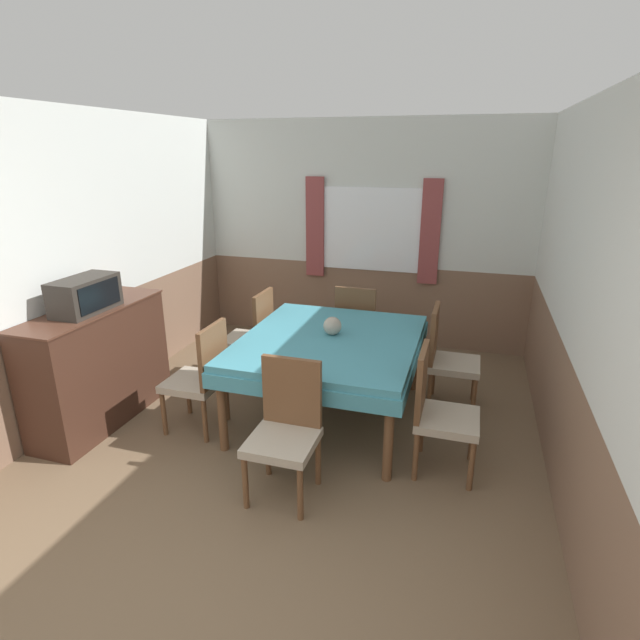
% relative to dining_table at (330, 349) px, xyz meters
% --- Properties ---
extents(wall_back, '(4.28, 0.10, 2.60)m').
position_rel_dining_table_xyz_m(wall_back, '(-0.17, 1.98, 0.66)').
color(wall_back, silver).
rests_on(wall_back, ground_plane).
extents(wall_left, '(0.05, 4.99, 2.60)m').
position_rel_dining_table_xyz_m(wall_left, '(-2.14, -0.34, 0.65)').
color(wall_left, silver).
rests_on(wall_left, ground_plane).
extents(wall_right, '(0.05, 4.99, 2.60)m').
position_rel_dining_table_xyz_m(wall_right, '(1.79, -0.34, 0.65)').
color(wall_right, silver).
rests_on(wall_right, ground_plane).
extents(dining_table, '(1.48, 1.69, 0.74)m').
position_rel_dining_table_xyz_m(dining_table, '(0.00, 0.00, 0.00)').
color(dining_table, teal).
rests_on(dining_table, ground_plane).
extents(chair_left_near, '(0.44, 0.44, 0.94)m').
position_rel_dining_table_xyz_m(chair_left_near, '(-0.95, -0.51, -0.15)').
color(chair_left_near, brown).
rests_on(chair_left_near, ground_plane).
extents(chair_head_near, '(0.44, 0.44, 0.94)m').
position_rel_dining_table_xyz_m(chair_head_near, '(-0.00, -1.06, -0.15)').
color(chair_head_near, brown).
rests_on(chair_head_near, ground_plane).
extents(chair_head_window, '(0.44, 0.44, 0.94)m').
position_rel_dining_table_xyz_m(chair_head_window, '(-0.00, 1.06, -0.15)').
color(chair_head_window, brown).
rests_on(chair_head_window, ground_plane).
extents(chair_right_near, '(0.44, 0.44, 0.94)m').
position_rel_dining_table_xyz_m(chair_right_near, '(0.95, -0.51, -0.15)').
color(chair_right_near, brown).
rests_on(chair_right_near, ground_plane).
extents(chair_right_far, '(0.44, 0.44, 0.94)m').
position_rel_dining_table_xyz_m(chair_right_far, '(0.95, 0.51, -0.15)').
color(chair_right_far, brown).
rests_on(chair_right_far, ground_plane).
extents(chair_left_far, '(0.44, 0.44, 0.94)m').
position_rel_dining_table_xyz_m(chair_left_far, '(-0.95, 0.51, -0.15)').
color(chair_left_far, brown).
rests_on(chair_left_far, ground_plane).
extents(sideboard, '(0.46, 1.36, 1.02)m').
position_rel_dining_table_xyz_m(sideboard, '(-1.87, -0.62, -0.13)').
color(sideboard, '#3D2319').
rests_on(sideboard, ground_plane).
extents(tv, '(0.29, 0.54, 0.28)m').
position_rel_dining_table_xyz_m(tv, '(-1.83, -0.69, 0.51)').
color(tv, '#2D2823').
rests_on(tv, sideboard).
extents(vase, '(0.16, 0.16, 0.16)m').
position_rel_dining_table_xyz_m(vase, '(-0.00, 0.08, 0.18)').
color(vase, '#A39989').
rests_on(vase, dining_table).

